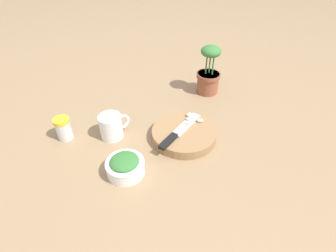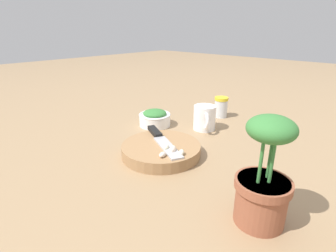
{
  "view_description": "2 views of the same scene",
  "coord_description": "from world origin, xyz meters",
  "px_view_note": "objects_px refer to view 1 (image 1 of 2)",
  "views": [
    {
      "loc": [
        0.12,
        -0.71,
        0.6
      ],
      "look_at": [
        0.02,
        -0.03,
        0.05
      ],
      "focal_mm": 28.0,
      "sensor_mm": 36.0,
      "label": 1
    },
    {
      "loc": [
        0.55,
        0.45,
        0.34
      ],
      "look_at": [
        0.06,
        -0.01,
        0.08
      ],
      "focal_mm": 28.0,
      "sensor_mm": 36.0,
      "label": 2
    }
  ],
  "objects_px": {
    "coffee_mug": "(112,126)",
    "potted_herb": "(209,74)",
    "garlic_cloves": "(192,119)",
    "chef_knife": "(178,132)",
    "spice_jar": "(64,128)",
    "herb_bowl": "(125,166)",
    "cutting_board": "(184,134)"
  },
  "relations": [
    {
      "from": "coffee_mug",
      "to": "potted_herb",
      "type": "bearing_deg",
      "value": 47.82
    },
    {
      "from": "herb_bowl",
      "to": "garlic_cloves",
      "type": "bearing_deg",
      "value": 53.65
    },
    {
      "from": "herb_bowl",
      "to": "spice_jar",
      "type": "relative_size",
      "value": 1.43
    },
    {
      "from": "cutting_board",
      "to": "spice_jar",
      "type": "xyz_separation_m",
      "value": [
        -0.4,
        -0.06,
        0.02
      ]
    },
    {
      "from": "cutting_board",
      "to": "coffee_mug",
      "type": "distance_m",
      "value": 0.25
    },
    {
      "from": "garlic_cloves",
      "to": "coffee_mug",
      "type": "bearing_deg",
      "value": -162.71
    },
    {
      "from": "garlic_cloves",
      "to": "spice_jar",
      "type": "distance_m",
      "value": 0.44
    },
    {
      "from": "herb_bowl",
      "to": "spice_jar",
      "type": "distance_m",
      "value": 0.28
    },
    {
      "from": "cutting_board",
      "to": "spice_jar",
      "type": "relative_size",
      "value": 2.74
    },
    {
      "from": "cutting_board",
      "to": "potted_herb",
      "type": "relative_size",
      "value": 1.07
    },
    {
      "from": "cutting_board",
      "to": "coffee_mug",
      "type": "relative_size",
      "value": 2.36
    },
    {
      "from": "garlic_cloves",
      "to": "cutting_board",
      "type": "bearing_deg",
      "value": -110.22
    },
    {
      "from": "chef_knife",
      "to": "garlic_cloves",
      "type": "bearing_deg",
      "value": 88.27
    },
    {
      "from": "chef_knife",
      "to": "herb_bowl",
      "type": "bearing_deg",
      "value": -103.37
    },
    {
      "from": "garlic_cloves",
      "to": "herb_bowl",
      "type": "height_order",
      "value": "herb_bowl"
    },
    {
      "from": "garlic_cloves",
      "to": "coffee_mug",
      "type": "distance_m",
      "value": 0.28
    },
    {
      "from": "garlic_cloves",
      "to": "potted_herb",
      "type": "xyz_separation_m",
      "value": [
        0.05,
        0.27,
        0.05
      ]
    },
    {
      "from": "cutting_board",
      "to": "coffee_mug",
      "type": "xyz_separation_m",
      "value": [
        -0.25,
        -0.03,
        0.03
      ]
    },
    {
      "from": "coffee_mug",
      "to": "spice_jar",
      "type": "bearing_deg",
      "value": -168.17
    },
    {
      "from": "garlic_cloves",
      "to": "herb_bowl",
      "type": "bearing_deg",
      "value": -126.35
    },
    {
      "from": "garlic_cloves",
      "to": "spice_jar",
      "type": "bearing_deg",
      "value": -164.72
    },
    {
      "from": "spice_jar",
      "to": "potted_herb",
      "type": "distance_m",
      "value": 0.61
    },
    {
      "from": "herb_bowl",
      "to": "cutting_board",
      "type": "bearing_deg",
      "value": 49.74
    },
    {
      "from": "spice_jar",
      "to": "chef_knife",
      "type": "bearing_deg",
      "value": 6.13
    },
    {
      "from": "chef_knife",
      "to": "herb_bowl",
      "type": "height_order",
      "value": "herb_bowl"
    },
    {
      "from": "garlic_cloves",
      "to": "chef_knife",
      "type": "bearing_deg",
      "value": -117.99
    },
    {
      "from": "coffee_mug",
      "to": "potted_herb",
      "type": "height_order",
      "value": "potted_herb"
    },
    {
      "from": "chef_knife",
      "to": "garlic_cloves",
      "type": "height_order",
      "value": "garlic_cloves"
    },
    {
      "from": "herb_bowl",
      "to": "coffee_mug",
      "type": "xyz_separation_m",
      "value": [
        -0.09,
        0.16,
        0.01
      ]
    },
    {
      "from": "coffee_mug",
      "to": "garlic_cloves",
      "type": "bearing_deg",
      "value": 17.29
    },
    {
      "from": "coffee_mug",
      "to": "chef_knife",
      "type": "bearing_deg",
      "value": 2.05
    },
    {
      "from": "spice_jar",
      "to": "potted_herb",
      "type": "xyz_separation_m",
      "value": [
        0.47,
        0.38,
        0.04
      ]
    }
  ]
}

